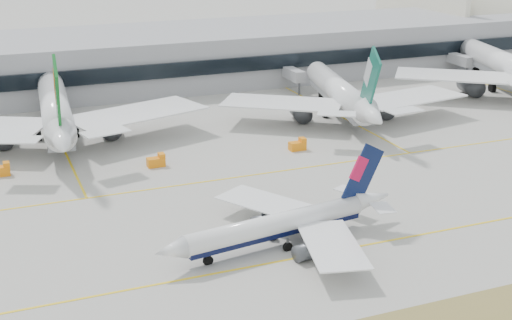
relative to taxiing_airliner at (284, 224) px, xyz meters
name	(u,v)px	position (x,y,z in m)	size (l,w,h in m)	color
ground	(310,239)	(4.42, -0.01, -3.36)	(3000.00, 3000.00, 0.00)	#99968F
taxiing_airliner	(284,224)	(0.00, 0.00, 0.00)	(41.42, 35.68, 13.94)	white
widebody_eva	(56,112)	(-25.18, 67.36, 3.01)	(67.12, 65.84, 23.98)	white
widebody_cathay	(341,94)	(42.05, 59.97, 2.49)	(60.32, 59.99, 22.01)	white
widebody_china_air	(511,69)	(98.63, 65.52, 3.36)	(68.86, 68.67, 25.29)	white
terminal	(139,59)	(4.42, 114.83, 4.14)	(280.00, 43.10, 15.00)	gray
hangar	(511,40)	(158.98, 134.99, -3.22)	(91.00, 60.00, 60.00)	beige
gse_c	(298,145)	(21.48, 40.74, -2.31)	(3.55, 2.00, 2.60)	orange
gse_extra	(1,170)	(-38.29, 47.86, -2.31)	(3.55, 2.00, 2.60)	orange
gse_b	(157,161)	(-9.15, 41.87, -2.31)	(3.55, 2.00, 2.60)	orange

